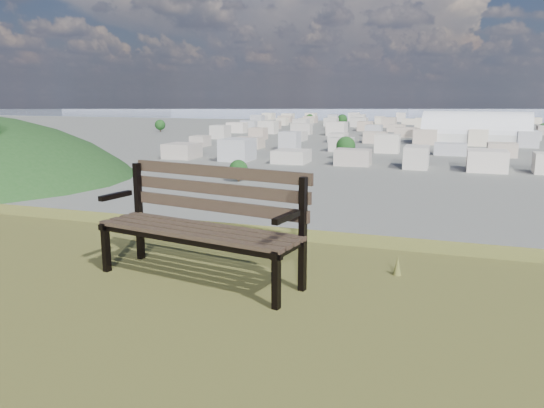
% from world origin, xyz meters
% --- Properties ---
extents(park_bench, '(1.95, 0.93, 0.98)m').
position_xyz_m(park_bench, '(0.78, 2.59, 25.55)').
color(park_bench, '#3F3524').
rests_on(park_bench, hilltop_mesa).
extents(arena, '(56.79, 26.94, 23.38)m').
position_xyz_m(arena, '(13.89, 308.69, 5.51)').
color(arena, silver).
rests_on(arena, ground).
extents(city_blocks, '(395.00, 361.00, 7.00)m').
position_xyz_m(city_blocks, '(0.00, 394.44, 3.50)').
color(city_blocks, beige).
rests_on(city_blocks, ground).
extents(city_trees, '(406.52, 387.20, 9.98)m').
position_xyz_m(city_trees, '(-26.39, 319.00, 4.83)').
color(city_trees, '#312518').
rests_on(city_trees, ground).
extents(bay_water, '(2400.00, 700.00, 0.12)m').
position_xyz_m(bay_water, '(0.00, 900.00, 0.00)').
color(bay_water, '#8191A5').
rests_on(bay_water, ground).
extents(far_hills, '(2050.00, 340.00, 60.00)m').
position_xyz_m(far_hills, '(-60.92, 1402.93, 25.47)').
color(far_hills, '#848BA4').
rests_on(far_hills, ground).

